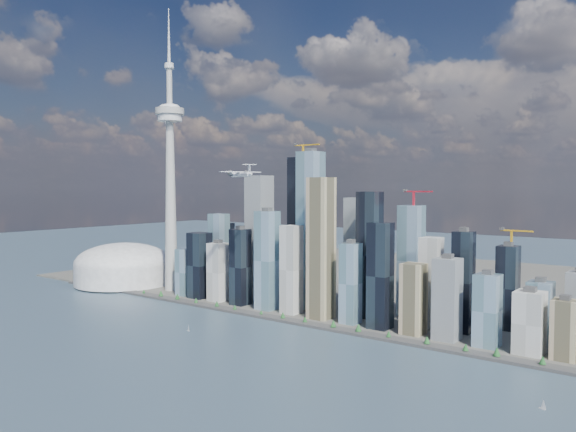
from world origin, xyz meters
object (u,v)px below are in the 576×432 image
Objects in this scene: dome_stadium at (123,266)px; sailboat_east at (543,406)px; sailboat_west at (188,329)px; airplane at (241,174)px; needle_tower at (170,173)px.

dome_stadium reaches higher than sailboat_east.
sailboat_west is at bearing -160.42° from sailboat_east.
dome_stadium is 19.46× the size of sailboat_west.
dome_stadium is 2.71× the size of airplane.
airplane is at bearing -10.64° from dome_stadium.
needle_tower reaches higher than sailboat_west.
sailboat_west is at bearing -24.64° from dome_stadium.
needle_tower is at bearing 4.09° from dome_stadium.
sailboat_east is at bearing -11.54° from dome_stadium.
airplane is (263.70, -85.81, -7.82)m from needle_tower.
sailboat_east is at bearing -14.41° from needle_tower.
sailboat_west is (-9.47, -105.02, -224.73)m from airplane.
needle_tower is 241.40m from dome_stadium.
sailboat_west is (394.23, -180.83, -36.14)m from dome_stadium.
dome_stadium is at bearing -166.37° from airplane.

